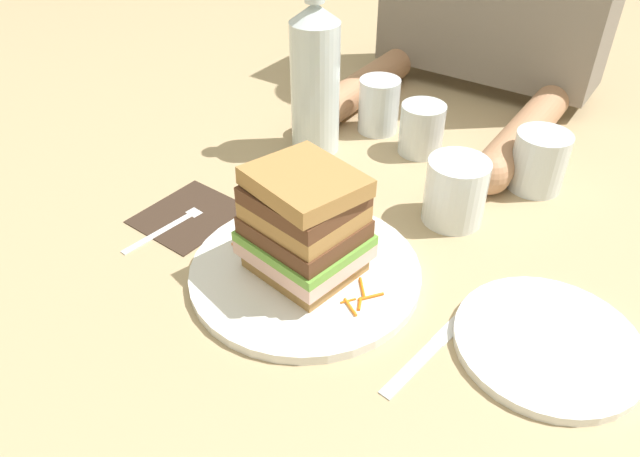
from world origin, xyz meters
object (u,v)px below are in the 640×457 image
object	(u,v)px
main_plate	(306,271)
sandwich	(306,223)
juice_glass	(455,194)
empty_tumbler_1	(379,106)
side_plate	(548,343)
napkin_dark	(190,215)
knife	(436,343)
water_bottle	(315,78)
fork	(177,220)
empty_tumbler_0	(539,161)
empty_tumbler_2	(422,129)

from	to	relation	value
main_plate	sandwich	bearing A→B (deg)	46.38
juice_glass	empty_tumbler_1	world-z (taller)	same
side_plate	napkin_dark	bearing A→B (deg)	-174.93
main_plate	side_plate	world-z (taller)	main_plate
knife	water_bottle	xyz separation A→B (m)	(-0.35, 0.28, 0.12)
main_plate	fork	bearing A→B (deg)	-176.19
fork	napkin_dark	bearing A→B (deg)	83.52
knife	water_bottle	world-z (taller)	water_bottle
empty_tumbler_0	empty_tumbler_2	world-z (taller)	empty_tumbler_0
empty_tumbler_0	napkin_dark	bearing A→B (deg)	-137.14
fork	water_bottle	world-z (taller)	water_bottle
fork	juice_glass	world-z (taller)	juice_glass
main_plate	napkin_dark	bearing A→B (deg)	177.71
empty_tumbler_1	side_plate	distance (m)	0.52
fork	main_plate	bearing A→B (deg)	3.81
empty_tumbler_2	side_plate	distance (m)	0.43
water_bottle	empty_tumbler_2	distance (m)	0.19
empty_tumbler_1	juice_glass	bearing A→B (deg)	-38.10
sandwich	napkin_dark	world-z (taller)	sandwich
empty_tumbler_0	empty_tumbler_1	xyz separation A→B (m)	(-0.28, 0.02, 0.00)
water_bottle	sandwich	bearing A→B (deg)	-57.28
knife	water_bottle	size ratio (longest dim) A/B	0.72
side_plate	juice_glass	bearing A→B (deg)	139.39
empty_tumbler_1	napkin_dark	bearing A→B (deg)	-103.64
fork	juice_glass	distance (m)	0.38
empty_tumbler_2	sandwich	bearing A→B (deg)	-86.29
sandwich	napkin_dark	xyz separation A→B (m)	(-0.21, 0.01, -0.08)
knife	empty_tumbler_0	xyz separation A→B (m)	(-0.02, 0.37, 0.04)
juice_glass	empty_tumbler_2	distance (m)	0.19
juice_glass	empty_tumbler_2	xyz separation A→B (m)	(-0.12, 0.14, -0.00)
fork	knife	distance (m)	0.39
main_plate	juice_glass	world-z (taller)	juice_glass
sandwich	knife	world-z (taller)	sandwich
empty_tumbler_0	knife	bearing A→B (deg)	-87.47
empty_tumbler_0	empty_tumbler_2	bearing A→B (deg)	-179.39
sandwich	knife	distance (m)	0.20
main_plate	side_plate	distance (m)	0.29
main_plate	empty_tumbler_1	size ratio (longest dim) A/B	3.08
main_plate	juice_glass	xyz separation A→B (m)	(0.10, 0.21, 0.04)
empty_tumbler_1	knife	bearing A→B (deg)	-52.57
main_plate	juice_glass	size ratio (longest dim) A/B	3.09
side_plate	empty_tumbler_1	bearing A→B (deg)	140.72
napkin_dark	empty_tumbler_1	xyz separation A→B (m)	(0.09, 0.37, 0.04)
sandwich	empty_tumbler_0	size ratio (longest dim) A/B	1.67
side_plate	sandwich	bearing A→B (deg)	-169.69
fork	knife	xyz separation A→B (m)	(0.39, 0.00, -0.00)
knife	main_plate	bearing A→B (deg)	176.16
empty_tumbler_1	empty_tumbler_2	world-z (taller)	empty_tumbler_1
fork	empty_tumbler_2	size ratio (longest dim) A/B	2.03
sandwich	main_plate	bearing A→B (deg)	-133.62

